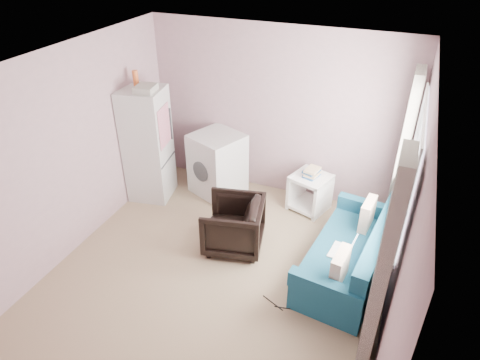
# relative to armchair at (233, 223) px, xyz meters

# --- Properties ---
(room) EXTENTS (3.84, 4.24, 2.54)m
(room) POSITION_rel_armchair_xyz_m (0.05, -0.56, 0.88)
(room) COLOR #9D8466
(room) RESTS_ON ground
(armchair) EXTENTS (0.81, 0.84, 0.74)m
(armchair) POSITION_rel_armchair_xyz_m (0.00, 0.00, 0.00)
(armchair) COLOR black
(armchair) RESTS_ON ground
(fridge) EXTENTS (0.68, 0.67, 1.92)m
(fridge) POSITION_rel_armchair_xyz_m (-1.62, 0.67, 0.49)
(fridge) COLOR #BEBEBE
(fridge) RESTS_ON ground
(washing_machine) EXTENTS (0.87, 0.87, 0.95)m
(washing_machine) POSITION_rel_armchair_xyz_m (-0.74, 1.13, 0.13)
(washing_machine) COLOR #BEBEBE
(washing_machine) RESTS_ON ground
(side_table) EXTENTS (0.62, 0.62, 0.67)m
(side_table) POSITION_rel_armchair_xyz_m (0.69, 1.19, -0.05)
(side_table) COLOR white
(side_table) RESTS_ON ground
(sofa) EXTENTS (1.00, 1.83, 0.78)m
(sofa) POSITION_rel_armchair_xyz_m (1.49, 0.02, -0.08)
(sofa) COLOR #195975
(sofa) RESTS_ON ground
(window_dressing) EXTENTS (0.17, 2.62, 2.18)m
(window_dressing) POSITION_rel_armchair_xyz_m (1.81, 0.13, 0.74)
(window_dressing) COLOR white
(window_dressing) RESTS_ON ground
(floor_cables) EXTENTS (0.46, 0.13, 0.01)m
(floor_cables) POSITION_rel_armchair_xyz_m (0.87, -0.75, -0.36)
(floor_cables) COLOR black
(floor_cables) RESTS_ON ground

